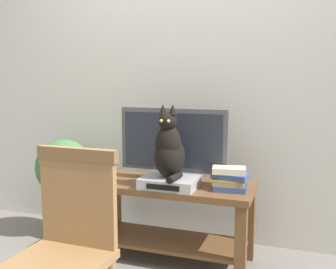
% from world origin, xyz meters
% --- Properties ---
extents(back_wall, '(7.00, 0.12, 2.80)m').
position_xyz_m(back_wall, '(0.00, 1.01, 1.40)').
color(back_wall, beige).
rests_on(back_wall, ground).
extents(tv_stand, '(1.15, 0.47, 0.55)m').
position_xyz_m(tv_stand, '(0.02, 0.50, 0.38)').
color(tv_stand, brown).
rests_on(tv_stand, ground).
extents(tv, '(0.77, 0.20, 0.51)m').
position_xyz_m(tv, '(0.02, 0.56, 0.82)').
color(tv, '#4C4C51').
rests_on(tv, tv_stand).
extents(media_box, '(0.37, 0.28, 0.07)m').
position_xyz_m(media_box, '(0.05, 0.40, 0.59)').
color(media_box, '#ADADB2').
rests_on(media_box, tv_stand).
extents(cat, '(0.20, 0.28, 0.49)m').
position_xyz_m(cat, '(0.05, 0.39, 0.81)').
color(cat, black).
rests_on(cat, media_box).
extents(wooden_chair, '(0.43, 0.43, 0.95)m').
position_xyz_m(wooden_chair, '(-0.12, -0.55, 0.55)').
color(wooden_chair, olive).
rests_on(wooden_chair, ground).
extents(book_stack, '(0.25, 0.18, 0.15)m').
position_xyz_m(book_stack, '(0.44, 0.47, 0.63)').
color(book_stack, '#33477A').
rests_on(book_stack, tv_stand).
extents(potted_plant, '(0.44, 0.44, 0.79)m').
position_xyz_m(potted_plant, '(-0.90, 0.59, 0.50)').
color(potted_plant, '#47474C').
rests_on(potted_plant, ground).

